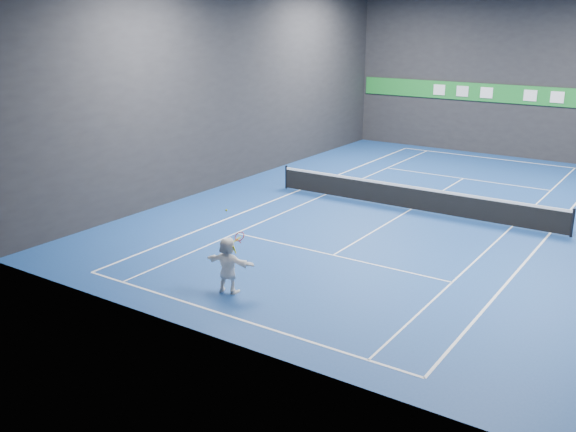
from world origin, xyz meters
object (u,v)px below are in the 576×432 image
Objects in this scene: tennis_racket at (239,238)px; tennis_ball at (226,210)px; tennis_net at (411,197)px; player at (228,265)px.

tennis_ball is at bearing 176.35° from tennis_racket.
player is at bearing -95.46° from tennis_net.
player is at bearing -50.59° from tennis_ball.
tennis_net is (1.08, 10.58, -1.89)m from tennis_ball.
player is 0.94m from tennis_racket.
tennis_ball reaches higher than player.
tennis_racket is (0.44, -0.03, -0.74)m from tennis_ball.
tennis_racket reaches higher than tennis_net.
tennis_ball is at bearing -95.83° from tennis_net.
tennis_net is 17.44× the size of tennis_racket.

